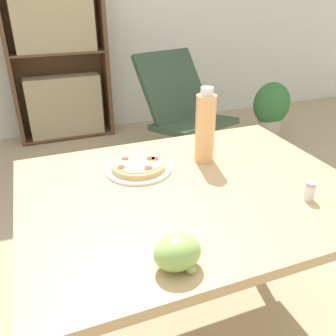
% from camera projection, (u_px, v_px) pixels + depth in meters
% --- Properties ---
extents(ground_plane, '(14.00, 14.00, 0.00)m').
position_uv_depth(ground_plane, '(150.00, 324.00, 1.62)').
color(ground_plane, tan).
extents(dining_table, '(1.17, 0.90, 0.74)m').
position_uv_depth(dining_table, '(190.00, 210.00, 1.30)').
color(dining_table, tan).
rests_on(dining_table, ground_plane).
extents(pizza_on_plate, '(0.26, 0.26, 0.04)m').
position_uv_depth(pizza_on_plate, '(138.00, 166.00, 1.37)').
color(pizza_on_plate, white).
rests_on(pizza_on_plate, dining_table).
extents(grape_bunch, '(0.12, 0.11, 0.09)m').
position_uv_depth(grape_bunch, '(177.00, 252.00, 0.88)').
color(grape_bunch, '#93BC5B').
rests_on(grape_bunch, dining_table).
extents(drink_bottle, '(0.08, 0.08, 0.30)m').
position_uv_depth(drink_bottle, '(205.00, 127.00, 1.39)').
color(drink_bottle, '#EFB270').
rests_on(drink_bottle, dining_table).
extents(salt_shaker, '(0.04, 0.04, 0.07)m').
position_uv_depth(salt_shaker, '(309.00, 191.00, 1.17)').
color(salt_shaker, white).
rests_on(salt_shaker, dining_table).
extents(lounge_chair_far, '(0.73, 0.88, 0.88)m').
position_uv_depth(lounge_chair_far, '(185.00, 128.00, 3.04)').
color(lounge_chair_far, slate).
rests_on(lounge_chair_far, ground_plane).
extents(bookshelf, '(0.90, 0.27, 1.65)m').
position_uv_depth(bookshelf, '(59.00, 61.00, 3.30)').
color(bookshelf, brown).
rests_on(bookshelf, ground_plane).
extents(potted_plant_floor, '(0.36, 0.31, 0.56)m').
position_uv_depth(potted_plant_floor, '(271.00, 108.00, 3.45)').
color(potted_plant_floor, '#BCB2A3').
rests_on(potted_plant_floor, ground_plane).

